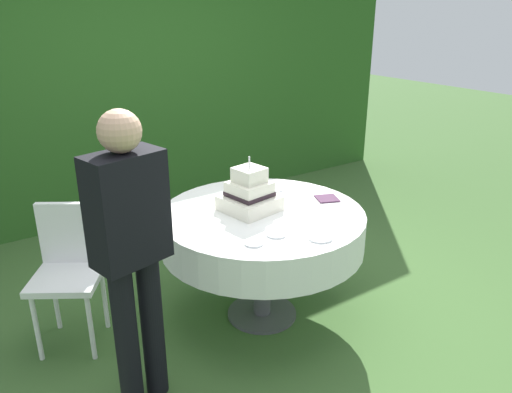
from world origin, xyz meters
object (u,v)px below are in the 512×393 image
Objects in this scene: serving_plate_far at (254,243)px; serving_plate_right at (320,238)px; cake_table at (262,229)px; napkin_stack at (327,198)px; serving_plate_left at (276,188)px; serving_plate_near at (276,234)px; wedding_cake at (250,194)px; garden_chair at (70,261)px; standing_person at (131,246)px.

serving_plate_far is 0.78× the size of serving_plate_right.
serving_plate_right is (0.04, -0.51, 0.13)m from cake_table.
serving_plate_left is at bearing 115.63° from napkin_stack.
serving_plate_near is at bearing -157.63° from napkin_stack.
wedding_cake reaches higher than garden_chair.
cake_table is 0.25m from wedding_cake.
wedding_cake reaches higher than serving_plate_left.
serving_plate_near is (-0.13, -0.33, 0.13)m from cake_table.
serving_plate_near is 0.86m from standing_person.
garden_chair is (-1.43, 0.20, -0.24)m from serving_plate_left.
standing_person is (-0.85, 0.04, 0.15)m from serving_plate_near.
serving_plate_left is 1.47m from garden_chair.
cake_table is 9.99× the size of serving_plate_left.
garden_chair reaches higher than napkin_stack.
cake_table is 0.53m from serving_plate_right.
cake_table is 1.06m from standing_person.
cake_table is at bearing 67.89° from serving_plate_near.
wedding_cake is 0.41× the size of garden_chair.
serving_plate_right is 0.63m from napkin_stack.
napkin_stack is at bearing -19.17° from garden_chair.
serving_plate_right is at bearing -135.57° from napkin_stack.
serving_plate_left is 0.08× the size of standing_person.
serving_plate_right is at bearing -12.40° from standing_person.
napkin_stack is 0.16× the size of garden_chair.
standing_person is at bearing 177.06° from serving_plate_near.
serving_plate_far is 0.89m from serving_plate_left.
garden_chair is at bearing 172.08° from serving_plate_left.
wedding_cake is at bearing 165.08° from napkin_stack.
garden_chair is (-0.98, 0.82, -0.24)m from serving_plate_near.
serving_plate_right is at bearing -24.60° from serving_plate_far.
serving_plate_near is at bearing -112.11° from cake_table.
cake_table is 1.22m from garden_chair.
serving_plate_far is (-0.26, -0.42, -0.10)m from wedding_cake.
serving_plate_near is at bearing -2.94° from standing_person.
serving_plate_far is 0.76× the size of napkin_stack.
napkin_stack is at bearing 44.43° from serving_plate_right.
garden_chair is (-1.11, 0.49, -0.12)m from cake_table.
standing_person is (-0.93, -0.36, 0.04)m from wedding_cake.
wedding_cake is at bearing 122.83° from cake_table.
serving_plate_far is at bearing -121.22° from wedding_cake.
serving_plate_near is 0.86× the size of serving_plate_right.
serving_plate_near is 0.91× the size of serving_plate_left.
standing_person reaches higher than serving_plate_right.
serving_plate_left is 0.40m from napkin_stack.
serving_plate_right is (-0.28, -0.80, 0.00)m from serving_plate_left.
serving_plate_right is at bearing -40.75° from garden_chair.
serving_plate_far is 0.69m from standing_person.
serving_plate_right is (0.18, -0.18, 0.00)m from serving_plate_near.
wedding_cake reaches higher than serving_plate_near.
wedding_cake reaches higher than napkin_stack.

